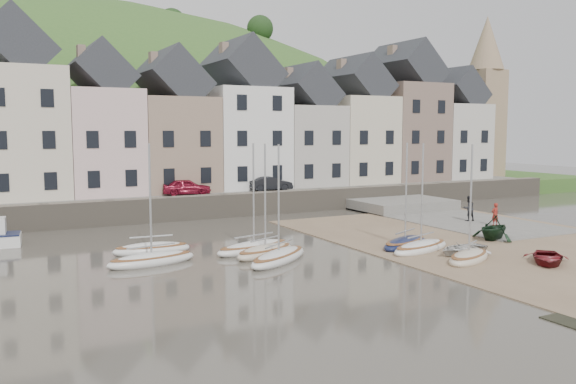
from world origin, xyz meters
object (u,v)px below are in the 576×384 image
rowboat_green (494,227)px  person_red (495,214)px  rowboat_red (547,257)px  car_left (187,187)px  rowboat_white (462,249)px  sailboat_0 (152,249)px  person_dark (469,208)px  car_right (271,184)px

rowboat_green → person_red: 5.49m
rowboat_red → car_left: (-10.67, 25.71, 1.87)m
rowboat_white → car_left: bearing=-164.2°
sailboat_0 → rowboat_red: size_ratio=2.03×
person_red → person_dark: size_ratio=0.86×
rowboat_green → person_dark: (3.95, 6.20, 0.21)m
rowboat_white → rowboat_red: 4.30m
rowboat_green → rowboat_red: rowboat_green is taller
rowboat_green → person_red: person_red is taller
rowboat_red → car_left: 27.90m
rowboat_white → car_left: (-8.44, 22.04, 1.87)m
rowboat_green → car_right: (-5.79, 19.63, 1.38)m
car_left → rowboat_red: bearing=-143.3°
rowboat_white → rowboat_red: size_ratio=1.01×
sailboat_0 → person_dark: bearing=0.5°
sailboat_0 → rowboat_white: 17.10m
car_left → car_right: car_left is taller
person_dark → rowboat_red: bearing=68.4°
rowboat_red → person_dark: bearing=108.7°
person_dark → rowboat_green: bearing=63.9°
person_red → car_right: bearing=-56.7°
rowboat_green → rowboat_red: bearing=-39.9°
sailboat_0 → car_right: sailboat_0 is taller
rowboat_red → person_red: bearing=102.7°
sailboat_0 → person_red: 23.87m
car_right → rowboat_green: bearing=-156.2°
rowboat_white → person_red: (8.86, 6.13, 0.53)m
rowboat_red → person_dark: size_ratio=1.67×
rowboat_white → rowboat_green: bearing=111.4°
rowboat_white → rowboat_red: rowboat_white is taller
person_red → person_dark: person_dark is taller
person_dark → car_right: bearing=-47.6°
sailboat_0 → rowboat_green: (19.72, -6.01, 0.57)m
person_red → car_left: 23.54m
person_dark → sailboat_0: bearing=6.9°
rowboat_white → rowboat_green: rowboat_green is taller
person_red → car_left: car_left is taller
rowboat_green → person_dark: 7.36m
rowboat_green → rowboat_red: 6.62m
car_left → car_right: size_ratio=1.04×
car_right → rowboat_red: bearing=-165.5°
sailboat_0 → person_dark: 23.68m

